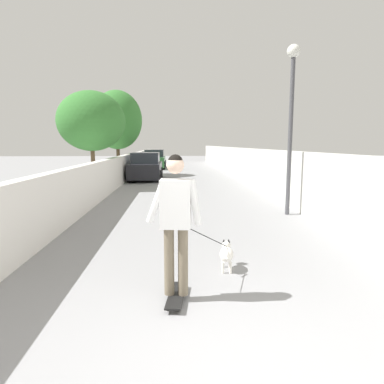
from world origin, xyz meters
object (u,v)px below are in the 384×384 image
Objects in this scene: dog at (226,253)px; car_far at (155,160)px; tree_left_near at (117,120)px; tree_left_mid at (91,121)px; skateboard at (176,295)px; person_skateboarder at (176,214)px; car_near at (146,167)px; lamp_post at (292,102)px.

car_far reaches higher than dog.
tree_left_near is 7.38m from car_far.
tree_left_mid is 12.35m from skateboard.
dog is (1.04, -0.82, -0.88)m from person_skateboarder.
car_near is at bearing -180.00° from car_far.
person_skateboarder reaches higher than dog.
car_near is at bearing 9.81° from dog.
tree_left_mid is 3.23× the size of dog.
lamp_post is 1.18× the size of car_near.
tree_left_mid is 2.40× the size of person_skateboarder.
tree_left_mid is at bearing 150.06° from car_near.
lamp_post is at bearing -31.88° from skateboard.
person_skateboarder reaches higher than car_near.
car_far is (23.97, 1.60, -0.44)m from person_skateboarder.
tree_left_near is at bearing -1.63° from tree_left_mid.
tree_left_mid is 0.93× the size of lamp_post.
person_skateboarder is (-0.00, -0.00, 1.09)m from skateboard.
lamp_post is 5.65m from dog.
tree_left_near is 6.49× the size of skateboard.
tree_left_mid is at bearing 170.56° from car_far.
tree_left_near is at bearing 163.72° from car_far.
car_near and car_far have the same top height.
tree_left_mid is at bearing 178.37° from tree_left_near.
tree_left_mid is 5.33× the size of skateboard.
skateboard is at bearing 141.81° from dog.
skateboard is 0.21× the size of car_near.
dog is (1.04, -0.82, 0.21)m from skateboard.
tree_left_near is 1.13× the size of lamp_post.
skateboard is at bearing -168.57° from tree_left_near.
skateboard is 1.34m from dog.
tree_left_near is 13.93m from lamp_post.
dog is 14.20m from car_near.
tree_left_near is 18.08m from skateboard.
skateboard is (-17.41, -3.52, -3.42)m from tree_left_near.
tree_left_near reaches higher than car_near.
person_skateboarder reaches higher than skateboard.
dog is at bearing -156.49° from tree_left_mid.
tree_left_near is 4.13m from car_near.
tree_left_mid is at bearing 48.38° from lamp_post.
tree_left_mid is (-6.00, 0.17, -0.46)m from tree_left_near.
car_near is at bearing 6.07° from skateboard.
tree_left_near is at bearing 38.95° from car_near.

